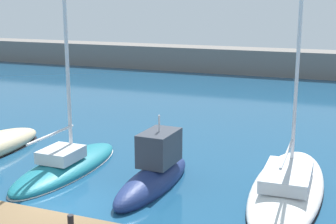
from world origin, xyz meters
name	(u,v)px	position (x,y,z in m)	size (l,w,h in m)	color
ground_plane	(68,208)	(0.00, 0.00, 0.00)	(120.00, 120.00, 0.00)	navy
breakwater_seawall	(263,62)	(0.00, 36.48, 1.29)	(108.00, 3.87, 2.57)	slate
sailboat_teal_third	(66,164)	(-2.35, 3.46, 0.32)	(2.36, 7.63, 14.76)	#19707F
motorboat_navy_fourth	(155,173)	(2.11, 3.27, 0.57)	(1.74, 6.09, 3.33)	navy
sailboat_white_fifth	(288,186)	(7.35, 4.54, 0.30)	(3.12, 9.95, 14.68)	white
dock_bollard	(71,221)	(1.50, -2.04, 0.66)	(0.20, 0.20, 0.44)	black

